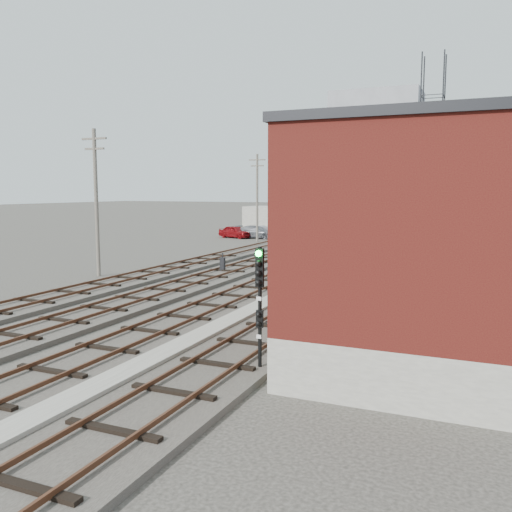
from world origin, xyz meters
The scene contains 23 objects.
ground centered at (0.00, 60.00, 0.00)m, with size 320.00×320.00×0.00m, color #282621.
track_right centered at (2.50, 39.00, 0.11)m, with size 3.20×90.00×0.39m.
track_mid_right centered at (-1.50, 39.00, 0.11)m, with size 3.20×90.00×0.39m.
track_mid_left centered at (-5.50, 39.00, 0.11)m, with size 3.20×90.00×0.39m.
track_left centered at (-9.50, 39.00, 0.11)m, with size 3.20×90.00×0.39m.
platform_curb centered at (0.50, 14.00, 0.13)m, with size 0.90×28.00×0.26m, color gray.
brick_building centered at (7.50, 12.00, 3.63)m, with size 6.54×12.20×7.22m.
lattice_tower centered at (5.50, 35.00, 7.50)m, with size 1.60×1.60×15.00m.
utility_pole_left_a centered at (-12.50, 20.00, 4.80)m, with size 1.80×0.24×9.00m.
utility_pole_left_b centered at (-12.50, 45.00, 4.80)m, with size 1.80×0.24×9.00m.
utility_pole_left_c centered at (-12.50, 70.00, 4.80)m, with size 1.80×0.24×9.00m.
utility_pole_right_a centered at (6.50, 28.00, 4.80)m, with size 1.80×0.24×9.00m.
utility_pole_right_b centered at (6.50, 58.00, 4.80)m, with size 1.80×0.24×9.00m.
apartment_left centered at (-18.00, 135.00, 15.00)m, with size 22.00×14.00×30.00m, color gray.
apartment_right centered at (8.00, 150.00, 13.00)m, with size 16.00×12.00×26.00m, color gray.
shed_left centered at (-16.00, 60.00, 1.60)m, with size 8.00×5.00×3.20m, color gray.
shed_right centered at (9.00, 70.00, 2.00)m, with size 6.00×6.00×4.00m, color gray.
signal_mast centered at (3.70, 7.37, 2.14)m, with size 0.40×0.40×3.72m.
switch_stand centered at (-5.83, 23.84, 0.59)m, with size 0.31×0.31×1.25m.
site_trailer centered at (-5.50, 55.25, 1.31)m, with size 6.51×3.68×2.59m.
car_red centered at (-16.38, 47.85, 0.70)m, with size 1.65×4.09×1.39m, color maroon.
car_silver centered at (-13.73, 49.94, 0.66)m, with size 1.40×4.00×1.32m, color #96979D.
car_grey centered at (-14.06, 48.39, 0.70)m, with size 1.96×4.82×1.40m, color slate.
Camera 1 is at (9.64, -6.66, 5.30)m, focal length 38.00 mm.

